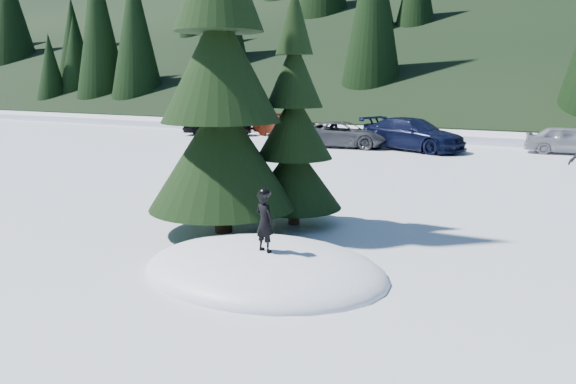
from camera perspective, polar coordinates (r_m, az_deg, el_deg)
The scene contains 10 objects.
ground at distance 9.91m, azimuth -2.47°, elevation -8.14°, with size 200.00×200.00×0.00m, color white.
snow_mound at distance 9.91m, azimuth -2.47°, elevation -8.14°, with size 4.48×3.52×0.96m, color white.
spruce_tall at distance 12.09m, azimuth -6.92°, elevation 11.31°, with size 3.20×3.20×8.60m.
spruce_short at distance 12.77m, azimuth 0.63°, elevation 5.92°, with size 2.20×2.20×5.37m.
child_skier at distance 9.35m, azimuth -2.39°, elevation -3.04°, with size 0.37×0.24×1.01m, color black.
car_0 at distance 34.69m, azimuth -7.09°, elevation 6.92°, with size 1.69×4.20×1.43m, color black.
car_1 at distance 33.65m, azimuth -0.33°, elevation 6.82°, with size 1.45×4.17×1.37m, color #3B140A.
car_2 at distance 28.37m, azimuth 5.71°, elevation 5.84°, with size 2.12×4.61×1.28m, color #43454A.
car_3 at distance 27.64m, azimuth 12.55°, elevation 5.76°, with size 2.15×5.29×1.54m, color black.
car_4 at distance 28.58m, azimuth 26.68°, elevation 4.75°, with size 1.51×3.76×1.28m, color #93959B.
Camera 1 is at (5.04, -7.88, 3.29)m, focal length 35.00 mm.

